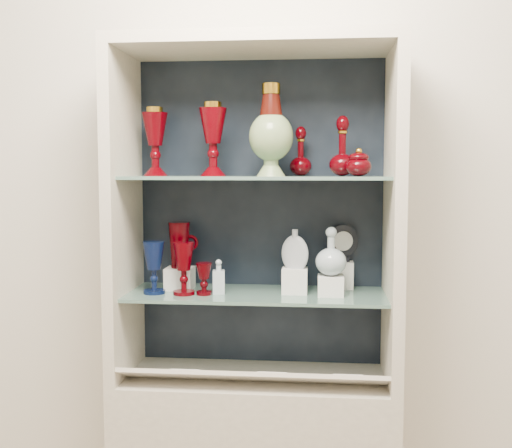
# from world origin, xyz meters

# --- Properties ---
(wall_back) EXTENTS (3.50, 0.02, 2.80)m
(wall_back) POSITION_xyz_m (0.00, 1.75, 1.40)
(wall_back) COLOR white
(wall_back) RESTS_ON ground
(cabinet_back_panel) EXTENTS (0.98, 0.02, 1.15)m
(cabinet_back_panel) POSITION_xyz_m (0.00, 1.72, 1.32)
(cabinet_back_panel) COLOR black
(cabinet_back_panel) RESTS_ON cabinet_base
(cabinet_side_left) EXTENTS (0.04, 0.40, 1.15)m
(cabinet_side_left) POSITION_xyz_m (-0.48, 1.53, 1.32)
(cabinet_side_left) COLOR #BFB5A1
(cabinet_side_left) RESTS_ON cabinet_base
(cabinet_side_right) EXTENTS (0.04, 0.40, 1.15)m
(cabinet_side_right) POSITION_xyz_m (0.48, 1.53, 1.32)
(cabinet_side_right) COLOR #BFB5A1
(cabinet_side_right) RESTS_ON cabinet_base
(cabinet_top_cap) EXTENTS (1.00, 0.40, 0.04)m
(cabinet_top_cap) POSITION_xyz_m (0.00, 1.53, 1.92)
(cabinet_top_cap) COLOR #BFB5A1
(cabinet_top_cap) RESTS_ON cabinet_side_left
(shelf_lower) EXTENTS (0.92, 0.34, 0.01)m
(shelf_lower) POSITION_xyz_m (0.00, 1.55, 1.04)
(shelf_lower) COLOR slate
(shelf_lower) RESTS_ON cabinet_side_left
(shelf_upper) EXTENTS (0.92, 0.34, 0.01)m
(shelf_upper) POSITION_xyz_m (0.00, 1.55, 1.46)
(shelf_upper) COLOR slate
(shelf_upper) RESTS_ON cabinet_side_left
(label_ledge) EXTENTS (0.92, 0.17, 0.09)m
(label_ledge) POSITION_xyz_m (0.00, 1.42, 0.78)
(label_ledge) COLOR #BFB5A1
(label_ledge) RESTS_ON cabinet_base
(label_card_0) EXTENTS (0.10, 0.06, 0.03)m
(label_card_0) POSITION_xyz_m (0.07, 1.42, 0.80)
(label_card_0) COLOR white
(label_card_0) RESTS_ON label_ledge
(label_card_1) EXTENTS (0.10, 0.06, 0.03)m
(label_card_1) POSITION_xyz_m (0.32, 1.42, 0.80)
(label_card_1) COLOR white
(label_card_1) RESTS_ON label_ledge
(label_card_2) EXTENTS (0.10, 0.06, 0.03)m
(label_card_2) POSITION_xyz_m (-0.23, 1.42, 0.80)
(label_card_2) COLOR white
(label_card_2) RESTS_ON label_ledge
(pedestal_lamp_left) EXTENTS (0.11, 0.11, 0.25)m
(pedestal_lamp_left) POSITION_xyz_m (-0.37, 1.58, 1.59)
(pedestal_lamp_left) COLOR #4F0005
(pedestal_lamp_left) RESTS_ON shelf_upper
(pedestal_lamp_right) EXTENTS (0.12, 0.12, 0.26)m
(pedestal_lamp_right) POSITION_xyz_m (-0.15, 1.52, 1.60)
(pedestal_lamp_right) COLOR #4F0005
(pedestal_lamp_right) RESTS_ON shelf_upper
(enamel_urn) EXTENTS (0.18, 0.18, 0.31)m
(enamel_urn) POSITION_xyz_m (0.06, 1.49, 1.63)
(enamel_urn) COLOR #104926
(enamel_urn) RESTS_ON shelf_upper
(ruby_decanter_a) EXTENTS (0.10, 0.10, 0.23)m
(ruby_decanter_a) POSITION_xyz_m (0.30, 1.55, 1.59)
(ruby_decanter_a) COLOR #460005
(ruby_decanter_a) RESTS_ON shelf_upper
(ruby_decanter_b) EXTENTS (0.08, 0.08, 0.19)m
(ruby_decanter_b) POSITION_xyz_m (0.15, 1.62, 1.56)
(ruby_decanter_b) COLOR #460005
(ruby_decanter_b) RESTS_ON shelf_upper
(lidded_bowl) EXTENTS (0.11, 0.11, 0.10)m
(lidded_bowl) POSITION_xyz_m (0.35, 1.47, 1.52)
(lidded_bowl) COLOR #460005
(lidded_bowl) RESTS_ON shelf_upper
(cobalt_goblet) EXTENTS (0.10, 0.10, 0.19)m
(cobalt_goblet) POSITION_xyz_m (-0.36, 1.50, 1.14)
(cobalt_goblet) COLOR #08133A
(cobalt_goblet) RESTS_ON shelf_lower
(ruby_goblet_tall) EXTENTS (0.10, 0.10, 0.19)m
(ruby_goblet_tall) POSITION_xyz_m (-0.25, 1.49, 1.14)
(ruby_goblet_tall) COLOR #4F0005
(ruby_goblet_tall) RESTS_ON shelf_lower
(ruby_goblet_small) EXTENTS (0.07, 0.07, 0.11)m
(ruby_goblet_small) POSITION_xyz_m (-0.18, 1.49, 1.11)
(ruby_goblet_small) COLOR #460005
(ruby_goblet_small) RESTS_ON shelf_lower
(riser_ruby_pitcher) EXTENTS (0.10, 0.10, 0.08)m
(riser_ruby_pitcher) POSITION_xyz_m (-0.29, 1.59, 1.09)
(riser_ruby_pitcher) COLOR silver
(riser_ruby_pitcher) RESTS_ON shelf_lower
(ruby_pitcher) EXTENTS (0.13, 0.09, 0.17)m
(ruby_pitcher) POSITION_xyz_m (-0.29, 1.59, 1.21)
(ruby_pitcher) COLOR #4F0005
(ruby_pitcher) RESTS_ON riser_ruby_pitcher
(clear_square_bottle) EXTENTS (0.05, 0.05, 0.12)m
(clear_square_bottle) POSITION_xyz_m (-0.13, 1.52, 1.11)
(clear_square_bottle) COLOR #A0B3BD
(clear_square_bottle) RESTS_ON shelf_lower
(riser_flat_flask) EXTENTS (0.09, 0.09, 0.09)m
(riser_flat_flask) POSITION_xyz_m (0.14, 1.56, 1.09)
(riser_flat_flask) COLOR silver
(riser_flat_flask) RESTS_ON shelf_lower
(flat_flask) EXTENTS (0.11, 0.07, 0.14)m
(flat_flask) POSITION_xyz_m (0.14, 1.56, 1.21)
(flat_flask) COLOR #A7AFBA
(flat_flask) RESTS_ON riser_flat_flask
(riser_clear_round_decanter) EXTENTS (0.09, 0.09, 0.07)m
(riser_clear_round_decanter) POSITION_xyz_m (0.27, 1.53, 1.08)
(riser_clear_round_decanter) COLOR silver
(riser_clear_round_decanter) RESTS_ON shelf_lower
(clear_round_decanter) EXTENTS (0.11, 0.11, 0.16)m
(clear_round_decanter) POSITION_xyz_m (0.27, 1.53, 1.20)
(clear_round_decanter) COLOR #A0B3BD
(clear_round_decanter) RESTS_ON riser_clear_round_decanter
(riser_cameo_medallion) EXTENTS (0.08, 0.08, 0.10)m
(riser_cameo_medallion) POSITION_xyz_m (0.31, 1.67, 1.10)
(riser_cameo_medallion) COLOR silver
(riser_cameo_medallion) RESTS_ON shelf_lower
(cameo_medallion) EXTENTS (0.13, 0.07, 0.14)m
(cameo_medallion) POSITION_xyz_m (0.31, 1.67, 1.22)
(cameo_medallion) COLOR black
(cameo_medallion) RESTS_ON riser_cameo_medallion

